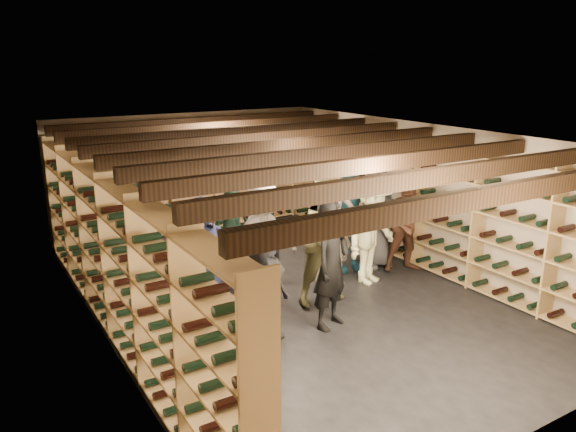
% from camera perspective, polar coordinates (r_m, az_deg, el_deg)
% --- Properties ---
extents(ground, '(8.00, 8.00, 0.00)m').
position_cam_1_polar(ground, '(8.60, 0.28, -7.87)').
color(ground, black).
rests_on(ground, ground).
extents(walls, '(5.52, 8.02, 2.40)m').
position_cam_1_polar(walls, '(8.19, 0.29, -0.15)').
color(walls, '#B7A58F').
rests_on(walls, ground).
extents(ceiling, '(5.50, 8.00, 0.01)m').
position_cam_1_polar(ceiling, '(7.95, 0.30, 8.20)').
color(ceiling, beige).
rests_on(ceiling, walls).
extents(ceiling_joists, '(5.40, 7.12, 0.18)m').
position_cam_1_polar(ceiling_joists, '(7.97, 0.30, 7.20)').
color(ceiling_joists, black).
rests_on(ceiling_joists, ground).
extents(wine_rack_left, '(0.32, 7.50, 2.15)m').
position_cam_1_polar(wine_rack_left, '(7.28, -17.23, -3.97)').
color(wine_rack_left, '#A0824D').
rests_on(wine_rack_left, ground).
extents(wine_rack_right, '(0.32, 7.50, 2.15)m').
position_cam_1_polar(wine_rack_right, '(9.78, 13.20, 1.29)').
color(wine_rack_right, '#A0824D').
rests_on(wine_rack_right, ground).
extents(wine_rack_back, '(4.70, 0.30, 2.15)m').
position_cam_1_polar(wine_rack_back, '(11.56, -9.77, 3.67)').
color(wine_rack_back, '#A0824D').
rests_on(wine_rack_back, ground).
extents(crate_stack_left, '(0.59, 0.51, 0.68)m').
position_cam_1_polar(crate_stack_left, '(9.24, -7.83, -4.05)').
color(crate_stack_left, tan).
rests_on(crate_stack_left, ground).
extents(crate_stack_right, '(0.58, 0.48, 0.34)m').
position_cam_1_polar(crate_stack_right, '(9.97, -8.20, -3.60)').
color(crate_stack_right, tan).
rests_on(crate_stack_right, ground).
extents(crate_loose, '(0.54, 0.39, 0.17)m').
position_cam_1_polar(crate_loose, '(11.17, 1.07, -1.77)').
color(crate_loose, tan).
rests_on(crate_loose, ground).
extents(person_0, '(0.84, 0.71, 1.48)m').
position_cam_1_polar(person_0, '(7.00, -2.49, -7.01)').
color(person_0, black).
rests_on(person_0, ground).
extents(person_1, '(0.74, 0.63, 1.73)m').
position_cam_1_polar(person_1, '(7.32, 4.44, -4.91)').
color(person_1, black).
rests_on(person_1, ground).
extents(person_2, '(0.95, 0.75, 1.90)m').
position_cam_1_polar(person_2, '(8.00, 4.20, -2.46)').
color(person_2, brown).
rests_on(person_2, ground).
extents(person_3, '(1.26, 0.95, 1.72)m').
position_cam_1_polar(person_3, '(8.82, 8.52, -1.46)').
color(person_3, '#F1F2B7').
rests_on(person_3, ground).
extents(person_4, '(1.11, 0.66, 1.78)m').
position_cam_1_polar(person_4, '(9.31, 6.08, -0.28)').
color(person_4, '#1F546E').
rests_on(person_4, ground).
extents(person_6, '(0.87, 0.66, 1.58)m').
position_cam_1_polar(person_6, '(8.14, -8.62, -3.46)').
color(person_6, '#1D2244').
rests_on(person_6, ground).
extents(person_7, '(0.80, 0.66, 1.87)m').
position_cam_1_polar(person_7, '(8.72, 4.46, -1.03)').
color(person_7, gray).
rests_on(person_7, ground).
extents(person_8, '(0.96, 0.85, 1.64)m').
position_cam_1_polar(person_8, '(9.44, 12.24, -0.75)').
color(person_8, '#4C2C1F').
rests_on(person_8, ground).
extents(person_9, '(1.11, 0.65, 1.71)m').
position_cam_1_polar(person_9, '(8.38, -2.51, -2.27)').
color(person_9, '#B6ACA5').
rests_on(person_9, ground).
extents(person_10, '(0.95, 0.70, 1.50)m').
position_cam_1_polar(person_10, '(9.26, -5.80, -1.28)').
color(person_10, '#2C5545').
rests_on(person_10, ground).
extents(person_12, '(0.83, 0.55, 1.67)m').
position_cam_1_polar(person_12, '(9.57, 9.05, -0.27)').
color(person_12, '#39393E').
rests_on(person_12, ground).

